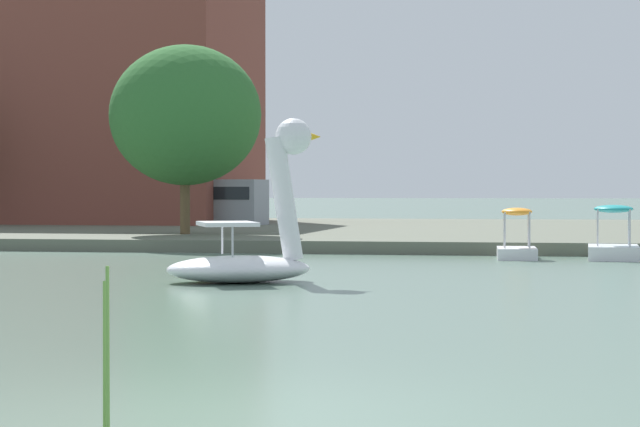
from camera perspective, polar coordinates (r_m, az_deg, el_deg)
The scene contains 8 objects.
ground_plane at distance 9.59m, azimuth -4.38°, elevation -9.56°, with size 464.66×464.66×0.00m, color #567060.
shore_bank_far at distance 45.40m, azimuth 6.76°, elevation -0.88°, with size 146.91×25.44×0.35m, color #5B6051.
swan_boat at distance 23.05m, azimuth -3.28°, elevation -1.34°, with size 3.16×2.55×3.15m.
pedal_boat_orange at distance 31.23m, azimuth 9.29°, elevation -1.39°, with size 1.06×1.81×1.31m.
pedal_boat_teal at distance 31.49m, azimuth 13.70°, elevation -1.36°, with size 1.35×2.12×1.38m.
tree_broadleaf_left at distance 38.62m, azimuth -6.41°, elevation 4.64°, with size 5.52×4.82×6.02m.
parked_van at distance 49.01m, azimuth -5.51°, elevation 0.63°, with size 5.19×2.41×1.82m.
apartment_block at distance 55.56m, azimuth -14.70°, elevation 5.37°, with size 21.50×9.80×11.10m, color brown.
Camera 1 is at (2.29, -9.14, 1.78)m, focal length 67.67 mm.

